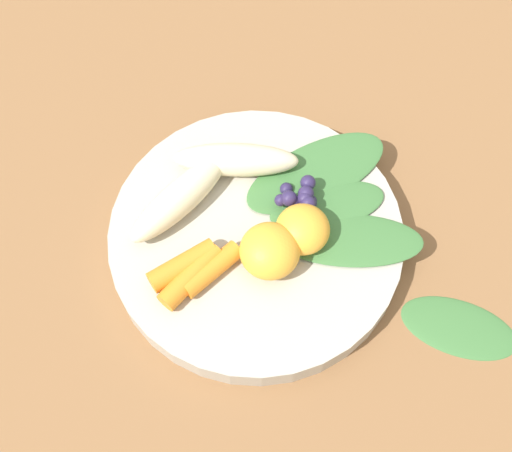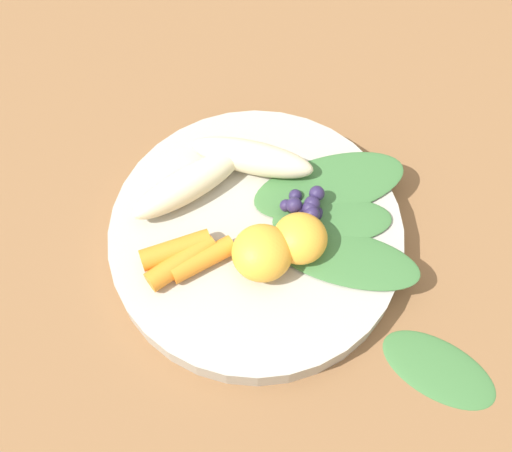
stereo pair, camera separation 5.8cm
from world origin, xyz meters
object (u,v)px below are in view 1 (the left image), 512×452
(bowl, at_px, (256,238))
(orange_segment_near, at_px, (303,229))
(kale_leaf_stray, at_px, (459,327))
(banana_peeled_right, at_px, (236,160))
(banana_peeled_left, at_px, (179,198))

(bowl, distance_m, orange_segment_near, 0.05)
(kale_leaf_stray, bearing_deg, banana_peeled_right, 161.62)
(bowl, bearing_deg, kale_leaf_stray, -71.52)
(banana_peeled_right, distance_m, kale_leaf_stray, 0.24)
(banana_peeled_left, xyz_separation_m, kale_leaf_stray, (0.09, -0.24, -0.04))
(banana_peeled_left, bearing_deg, orange_segment_near, 116.28)
(bowl, height_order, orange_segment_near, orange_segment_near)
(banana_peeled_left, relative_size, banana_peeled_right, 1.00)
(kale_leaf_stray, bearing_deg, bowl, 173.91)
(orange_segment_near, bearing_deg, kale_leaf_stray, -75.37)
(bowl, relative_size, orange_segment_near, 5.58)
(banana_peeled_right, xyz_separation_m, orange_segment_near, (-0.01, -0.09, 0.00))
(banana_peeled_right, relative_size, kale_leaf_stray, 1.12)
(bowl, distance_m, banana_peeled_right, 0.07)
(banana_peeled_left, bearing_deg, banana_peeled_right, 171.72)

